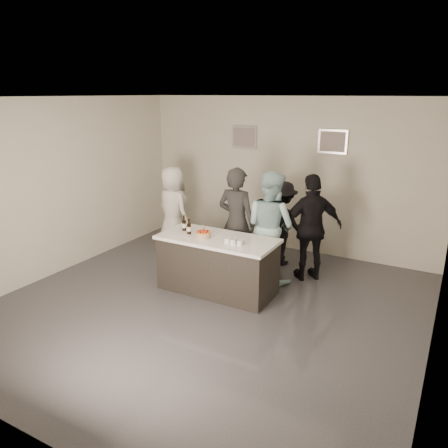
% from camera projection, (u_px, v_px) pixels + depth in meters
% --- Properties ---
extents(floor, '(6.00, 6.00, 0.00)m').
position_uv_depth(floor, '(208.00, 306.00, 6.51)').
color(floor, '#3D3D42').
rests_on(floor, ground).
extents(ceiling, '(6.00, 6.00, 0.00)m').
position_uv_depth(ceiling, '(205.00, 97.00, 5.65)').
color(ceiling, white).
extents(wall_back, '(6.00, 0.04, 3.00)m').
position_uv_depth(wall_back, '(285.00, 175.00, 8.59)').
color(wall_back, beige).
rests_on(wall_back, ground).
extents(wall_front, '(6.00, 0.04, 3.00)m').
position_uv_depth(wall_front, '(17.00, 291.00, 3.57)').
color(wall_front, beige).
rests_on(wall_front, ground).
extents(wall_left, '(0.04, 6.00, 3.00)m').
position_uv_depth(wall_left, '(57.00, 187.00, 7.47)').
color(wall_left, beige).
rests_on(wall_left, ground).
extents(wall_right, '(0.04, 6.00, 3.00)m').
position_uv_depth(wall_right, '(445.00, 244.00, 4.69)').
color(wall_right, beige).
rests_on(wall_right, ground).
extents(picture_left, '(0.54, 0.04, 0.44)m').
position_uv_depth(picture_left, '(244.00, 137.00, 8.78)').
color(picture_left, '#B2B2B7').
rests_on(picture_left, wall_back).
extents(picture_right, '(0.54, 0.04, 0.44)m').
position_uv_depth(picture_right, '(333.00, 142.00, 7.95)').
color(picture_right, '#B2B2B7').
rests_on(picture_right, wall_back).
extents(bar_counter, '(1.86, 0.86, 0.90)m').
position_uv_depth(bar_counter, '(218.00, 264.00, 6.90)').
color(bar_counter, white).
rests_on(bar_counter, ground).
extents(cake, '(0.24, 0.24, 0.08)m').
position_uv_depth(cake, '(203.00, 235.00, 6.76)').
color(cake, orange).
rests_on(cake, bar_counter).
extents(beer_bottle_a, '(0.07, 0.07, 0.26)m').
position_uv_depth(beer_bottle_a, '(184.00, 223.00, 7.08)').
color(beer_bottle_a, black).
rests_on(beer_bottle_a, bar_counter).
extents(beer_bottle_b, '(0.07, 0.07, 0.26)m').
position_uv_depth(beer_bottle_b, '(189.00, 226.00, 6.90)').
color(beer_bottle_b, black).
rests_on(beer_bottle_b, bar_counter).
extents(tumbler_cluster, '(0.30, 0.19, 0.08)m').
position_uv_depth(tumbler_cluster, '(235.00, 241.00, 6.50)').
color(tumbler_cluster, orange).
rests_on(tumbler_cluster, bar_counter).
extents(candles, '(0.24, 0.08, 0.01)m').
position_uv_depth(candles, '(187.00, 239.00, 6.68)').
color(candles, pink).
rests_on(candles, bar_counter).
extents(person_main_black, '(0.72, 0.49, 1.89)m').
position_uv_depth(person_main_black, '(236.00, 223.00, 7.37)').
color(person_main_black, black).
rests_on(person_main_black, ground).
extents(person_main_blue, '(1.08, 0.95, 1.86)m').
position_uv_depth(person_main_blue, '(270.00, 226.00, 7.23)').
color(person_main_blue, '#9DC9CD').
rests_on(person_main_blue, ground).
extents(person_guest_left, '(0.97, 0.79, 1.70)m').
position_uv_depth(person_guest_left, '(173.00, 210.00, 8.58)').
color(person_guest_left, white).
rests_on(person_guest_left, ground).
extents(person_guest_right, '(1.09, 1.02, 1.81)m').
position_uv_depth(person_guest_right, '(312.00, 228.00, 7.24)').
color(person_guest_right, black).
rests_on(person_guest_right, ground).
extents(person_guest_back, '(1.07, 0.70, 1.55)m').
position_uv_depth(person_guest_back, '(281.00, 223.00, 7.95)').
color(person_guest_back, black).
rests_on(person_guest_back, ground).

